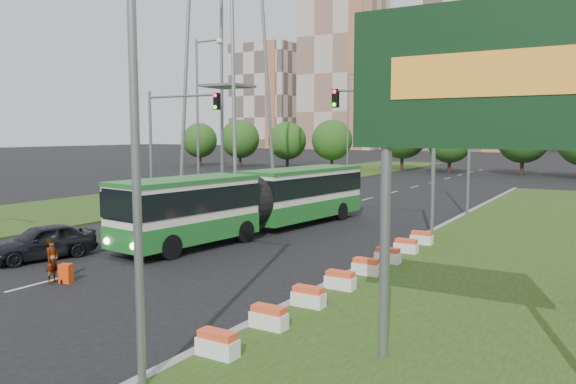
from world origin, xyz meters
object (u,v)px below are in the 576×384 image
Objects in this scene: traffic_mast_median at (403,132)px; articulated_bus at (256,201)px; pedestrian at (52,261)px; shopping_trolley at (66,273)px; car_left_far at (226,197)px; billboard at (493,91)px; car_left_near at (42,242)px; traffic_mast_left at (169,132)px.

articulated_bus is (-6.88, -3.42, -3.61)m from traffic_mast_median.
articulated_bus is 10.75× the size of pedestrian.
traffic_mast_median reaches higher than shopping_trolley.
articulated_bus is 11.90m from shopping_trolley.
car_left_far is at bearing 89.26° from shopping_trolley.
shopping_trolley is at bearing -114.80° from traffic_mast_median.
articulated_bus is (-14.35, 12.58, -4.43)m from billboard.
car_left_near is at bearing -80.06° from car_left_far.
car_left_near is (-4.23, -9.84, -0.99)m from articulated_bus.
billboard is 19.59m from articulated_bus.
shopping_trolley is (8.11, -14.24, -5.01)m from traffic_mast_left.
traffic_mast_left is 0.46× the size of articulated_bus.
articulated_bus is 10.75m from car_left_near.
traffic_mast_median is 17.52m from shopping_trolley.
shopping_trolley is (-14.51, 0.76, -5.82)m from billboard.
pedestrian is at bearing -16.77° from car_left_near.
articulated_bus is 10.87m from car_left_far.
car_left_near is at bearing -106.79° from articulated_bus.
car_left_near reaches higher than shopping_trolley.
car_left_far reaches higher than car_left_near.
car_left_near is at bearing 131.97° from shopping_trolley.
billboard is 27.16m from traffic_mast_left.
articulated_bus is at bearing -153.55° from traffic_mast_median.
traffic_mast_median is 0.46× the size of articulated_bus.
traffic_mast_left is 11.70× the size of shopping_trolley.
pedestrian is (7.71, -14.48, -4.55)m from traffic_mast_left.
billboard is 0.46× the size of articulated_bus.
billboard is at bearing -110.67° from pedestrian.
shopping_trolley is (7.56, -19.40, -0.42)m from car_left_far.
traffic_mast_left is at bearing 122.66° from car_left_near.
articulated_bus is 3.74× the size of car_left_far.
traffic_mast_left is 13.71m from car_left_near.
car_left_near is (-18.59, 2.74, -5.42)m from billboard.
traffic_mast_median is (-7.47, 16.00, -0.81)m from billboard.
car_left_far is 20.82m from shopping_trolley.
pedestrian is at bearing 177.98° from billboard.
shopping_trolley is at bearing -70.10° from car_left_far.
pedestrian is 2.35× the size of shopping_trolley.
billboard reaches higher than articulated_bus.
traffic_mast_median is 8.49m from articulated_bus.
traffic_mast_left reaches higher than car_left_far.
articulated_bus is at bearing 67.18° from shopping_trolley.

